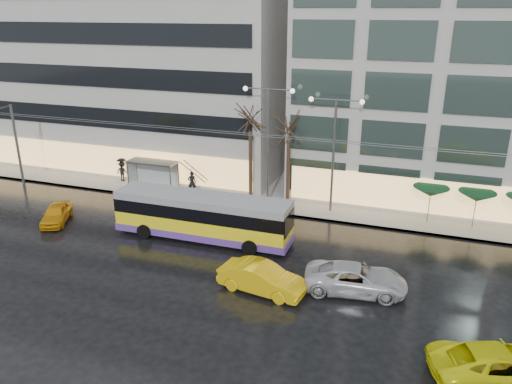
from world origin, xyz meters
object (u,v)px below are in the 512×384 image
at_px(street_lamp_near, 268,130).
at_px(taxi_a, 56,214).
at_px(trolleybus, 203,218).
at_px(bus_shelter, 150,168).

relative_size(street_lamp_near, taxi_a, 2.32).
distance_m(trolleybus, bus_shelter, 10.93).
relative_size(trolleybus, bus_shelter, 2.86).
bearing_deg(taxi_a, street_lamp_near, 7.52).
height_order(trolleybus, taxi_a, trolleybus).
height_order(bus_shelter, taxi_a, bus_shelter).
xyz_separation_m(trolleybus, taxi_a, (-11.16, -1.01, -0.84)).
xyz_separation_m(bus_shelter, taxi_a, (-2.96, -8.23, -1.30)).
distance_m(bus_shelter, taxi_a, 8.84).
bearing_deg(trolleybus, street_lamp_near, 73.41).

